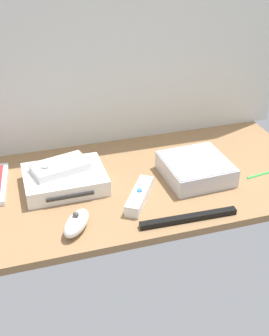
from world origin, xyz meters
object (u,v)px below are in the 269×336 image
at_px(sensor_bar, 189,218).
at_px(stylus_pen, 261,174).
at_px(remote_nunchuk, 76,223).
at_px(remote_classic_pad, 60,166).
at_px(game_console, 65,179).
at_px(mini_computer, 196,168).
at_px(remote_wand, 140,196).

bearing_deg(sensor_bar, stylus_pen, 27.51).
xyz_separation_m(remote_nunchuk, remote_classic_pad, (-0.00, 0.20, 0.03)).
relative_size(game_console, stylus_pen, 2.35).
height_order(mini_computer, remote_wand, mini_computer).
relative_size(game_console, mini_computer, 1.19).
bearing_deg(remote_nunchuk, remote_classic_pad, 125.85).
xyz_separation_m(remote_wand, sensor_bar, (0.09, -0.11, -0.01)).
distance_m(remote_wand, stylus_pen, 0.36).
xyz_separation_m(game_console, remote_wand, (0.17, -0.12, -0.01)).
bearing_deg(remote_classic_pad, sensor_bar, -57.08).
xyz_separation_m(mini_computer, stylus_pen, (0.18, -0.04, -0.02)).
height_order(remote_wand, stylus_pen, remote_wand).
distance_m(mini_computer, sensor_bar, 0.20).
height_order(game_console, stylus_pen, game_console).
bearing_deg(game_console, remote_wand, -35.71).
distance_m(mini_computer, remote_wand, 0.19).
distance_m(remote_wand, remote_classic_pad, 0.23).
bearing_deg(remote_classic_pad, remote_nunchuk, -103.14).
relative_size(remote_wand, stylus_pen, 1.60).
height_order(remote_classic_pad, sensor_bar, remote_classic_pad).
relative_size(game_console, remote_classic_pad, 1.33).
bearing_deg(remote_wand, remote_nunchuk, -125.52).
xyz_separation_m(game_console, remote_classic_pad, (-0.01, 0.02, 0.03)).
bearing_deg(sensor_bar, game_console, 140.01).
xyz_separation_m(game_console, sensor_bar, (0.26, -0.23, -0.01)).
bearing_deg(remote_nunchuk, stylus_pen, 44.16).
bearing_deg(remote_wand, sensor_bar, -18.54).
bearing_deg(remote_nunchuk, mini_computer, 55.24).
bearing_deg(remote_classic_pad, mini_computer, -25.53).
height_order(game_console, remote_nunchuk, remote_nunchuk).
xyz_separation_m(sensor_bar, stylus_pen, (0.27, 0.13, -0.00)).
relative_size(mini_computer, stylus_pen, 1.97).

